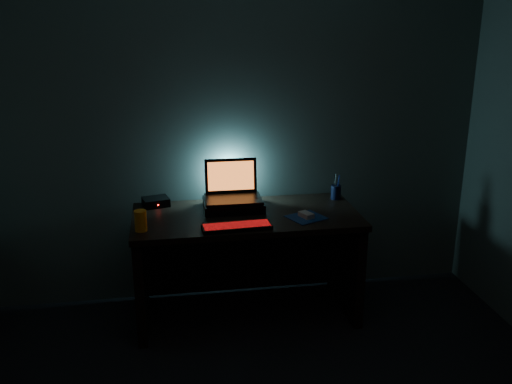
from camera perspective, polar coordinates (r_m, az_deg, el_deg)
room at (r=2.13m, az=5.29°, el=-4.41°), size 3.50×4.00×2.50m
desk at (r=3.93m, az=-1.08°, el=-5.48°), size 1.50×0.70×0.75m
riser at (r=3.88m, az=-2.29°, el=-1.26°), size 0.40×0.30×0.06m
laptop at (r=3.90m, az=-2.39°, el=0.23°), size 0.38×0.29×0.26m
keyboard at (r=3.54m, az=-1.93°, el=-3.48°), size 0.44×0.16×0.03m
mousepad at (r=3.74m, az=5.04°, el=-2.54°), size 0.28×0.27×0.00m
mouse at (r=3.73m, az=5.05°, el=-2.29°), size 0.10×0.12×0.03m
pen_cup at (r=4.11m, az=7.99°, el=-0.01°), size 0.09×0.09×0.10m
juice_glass at (r=3.56m, az=-11.46°, el=-2.84°), size 0.10×0.10×0.13m
router at (r=4.00m, az=-9.99°, el=-0.98°), size 0.20×0.17×0.06m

